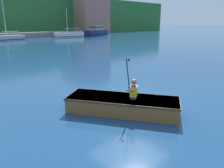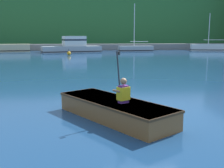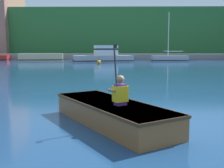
{
  "view_description": "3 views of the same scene",
  "coord_description": "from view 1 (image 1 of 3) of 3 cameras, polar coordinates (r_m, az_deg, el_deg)",
  "views": [
    {
      "loc": [
        -5.98,
        -5.34,
        2.87
      ],
      "look_at": [
        -1.16,
        -0.23,
        0.85
      ],
      "focal_mm": 35.0,
      "sensor_mm": 36.0,
      "label": 1
    },
    {
      "loc": [
        -2.1,
        -7.84,
        2.18
      ],
      "look_at": [
        -1.16,
        -0.23,
        0.85
      ],
      "focal_mm": 45.0,
      "sensor_mm": 36.0,
      "label": 2
    },
    {
      "loc": [
        -1.05,
        -6.89,
        1.69
      ],
      "look_at": [
        -1.16,
        -0.23,
        0.85
      ],
      "focal_mm": 45.0,
      "sensor_mm": 36.0,
      "label": 3
    }
  ],
  "objects": [
    {
      "name": "moored_boat_dock_east_end",
      "position": [
        48.04,
        -4.24,
        13.54
      ],
      "size": [
        6.64,
        3.59,
        2.02
      ],
      "color": "navy",
      "rests_on": "ground"
    },
    {
      "name": "moored_boat_dock_center_far",
      "position": [
        38.27,
        -25.44,
        10.83
      ],
      "size": [
        4.8,
        1.83,
        6.44
      ],
      "color": "#9EA3A8",
      "rests_on": "ground"
    },
    {
      "name": "moored_boat_dock_west_end",
      "position": [
        42.38,
        -11.16,
        12.55
      ],
      "size": [
        5.61,
        2.78,
        5.23
      ],
      "color": "white",
      "rests_on": "ground"
    },
    {
      "name": "rowboat_foreground",
      "position": [
        7.16,
        2.37,
        -5.16
      ],
      "size": [
        2.93,
        3.66,
        0.5
      ],
      "color": "brown",
      "rests_on": "ground"
    },
    {
      "name": "ground_plane",
      "position": [
        8.51,
        4.63,
        -3.67
      ],
      "size": [
        300.0,
        300.0,
        0.0
      ],
      "primitive_type": "plane",
      "color": "navy"
    },
    {
      "name": "waterfront_office_block_center",
      "position": [
        58.13,
        -7.57,
        19.47
      ],
      "size": [
        8.05,
        11.94,
        12.81
      ],
      "color": "#9E6B5B",
      "rests_on": "ground"
    },
    {
      "name": "person_paddler",
      "position": [
        6.92,
        5.61,
        -1.5
      ],
      "size": [
        0.45,
        0.45,
        1.28
      ],
      "color": "#592672",
      "rests_on": "rowboat_foreground"
    }
  ]
}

